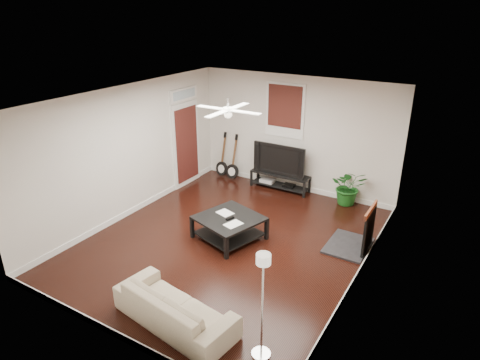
# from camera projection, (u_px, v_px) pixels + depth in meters

# --- Properties ---
(room) EXTENTS (5.01, 6.01, 2.81)m
(room) POSITION_uv_depth(u_px,v_px,m) (229.00, 175.00, 7.68)
(room) COLOR black
(room) RESTS_ON ground
(brick_accent) EXTENTS (0.02, 2.20, 2.80)m
(brick_accent) POSITION_uv_depth(u_px,v_px,m) (381.00, 184.00, 7.29)
(brick_accent) COLOR #974930
(brick_accent) RESTS_ON floor
(fireplace) EXTENTS (0.80, 1.10, 0.92)m
(fireplace) POSITION_uv_depth(u_px,v_px,m) (358.00, 227.00, 7.79)
(fireplace) COLOR black
(fireplace) RESTS_ON floor
(window_back) EXTENTS (1.00, 0.06, 1.30)m
(window_back) POSITION_uv_depth(u_px,v_px,m) (285.00, 111.00, 9.96)
(window_back) COLOR #3E1711
(window_back) RESTS_ON wall_back
(door_left) EXTENTS (0.08, 1.00, 2.50)m
(door_left) POSITION_uv_depth(u_px,v_px,m) (186.00, 137.00, 10.40)
(door_left) COLOR white
(door_left) RESTS_ON wall_left
(tv_stand) EXTENTS (1.49, 0.40, 0.42)m
(tv_stand) POSITION_uv_depth(u_px,v_px,m) (280.00, 181.00, 10.46)
(tv_stand) COLOR black
(tv_stand) RESTS_ON floor
(tv) EXTENTS (1.34, 0.18, 0.77)m
(tv) POSITION_uv_depth(u_px,v_px,m) (281.00, 159.00, 10.25)
(tv) COLOR black
(tv) RESTS_ON tv_stand
(coffee_table) EXTENTS (1.38, 1.38, 0.46)m
(coffee_table) POSITION_uv_depth(u_px,v_px,m) (229.00, 228.00, 8.23)
(coffee_table) COLOR black
(coffee_table) RESTS_ON floor
(sofa) EXTENTS (1.99, 1.01, 0.56)m
(sofa) POSITION_uv_depth(u_px,v_px,m) (175.00, 307.00, 6.00)
(sofa) COLOR tan
(sofa) RESTS_ON floor
(floor_lamp) EXTENTS (0.29, 0.29, 1.56)m
(floor_lamp) POSITION_uv_depth(u_px,v_px,m) (262.00, 307.00, 5.25)
(floor_lamp) COLOR white
(floor_lamp) RESTS_ON floor
(potted_plant) EXTENTS (0.96, 0.90, 0.87)m
(potted_plant) POSITION_uv_depth(u_px,v_px,m) (349.00, 187.00, 9.59)
(potted_plant) COLOR #195A1C
(potted_plant) RESTS_ON floor
(guitar_left) EXTENTS (0.41, 0.32, 1.21)m
(guitar_left) POSITION_uv_depth(u_px,v_px,m) (222.00, 155.00, 11.10)
(guitar_left) COLOR black
(guitar_left) RESTS_ON floor
(guitar_right) EXTENTS (0.39, 0.29, 1.21)m
(guitar_right) POSITION_uv_depth(u_px,v_px,m) (232.00, 158.00, 10.91)
(guitar_right) COLOR black
(guitar_right) RESTS_ON floor
(ceiling_fan) EXTENTS (1.24, 1.24, 0.32)m
(ceiling_fan) POSITION_uv_depth(u_px,v_px,m) (228.00, 110.00, 7.21)
(ceiling_fan) COLOR white
(ceiling_fan) RESTS_ON ceiling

